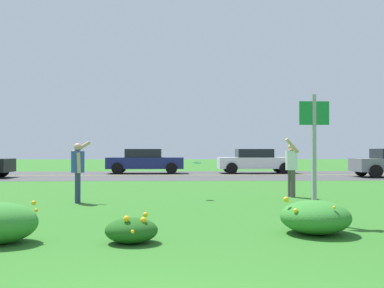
% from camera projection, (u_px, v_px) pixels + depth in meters
% --- Properties ---
extents(ground_plane, '(120.00, 120.00, 0.00)m').
position_uv_depth(ground_plane, '(167.00, 195.00, 14.34)').
color(ground_plane, '#2D6B23').
extents(highway_strip, '(120.00, 9.75, 0.01)m').
position_uv_depth(highway_strip, '(170.00, 175.00, 25.87)').
color(highway_strip, '#424244').
rests_on(highway_strip, ground).
extents(highway_center_stripe, '(120.00, 0.16, 0.00)m').
position_uv_depth(highway_center_stripe, '(170.00, 175.00, 25.87)').
color(highway_center_stripe, yellow).
rests_on(highway_center_stripe, ground).
extents(daylily_clump_mid_left, '(0.77, 0.73, 0.42)m').
position_uv_depth(daylily_clump_mid_left, '(132.00, 230.00, 6.88)').
color(daylily_clump_mid_left, '#1E5619').
rests_on(daylily_clump_mid_left, ground).
extents(daylily_clump_mid_center, '(1.13, 1.23, 0.60)m').
position_uv_depth(daylily_clump_mid_center, '(315.00, 217.00, 7.66)').
color(daylily_clump_mid_center, '#337F2D').
rests_on(daylily_clump_mid_center, ground).
extents(sign_post_near_path, '(0.56, 0.10, 2.40)m').
position_uv_depth(sign_post_near_path, '(314.00, 145.00, 8.81)').
color(sign_post_near_path, '#93969B').
rests_on(sign_post_near_path, ground).
extents(person_thrower_blue_shirt, '(0.50, 0.55, 1.61)m').
position_uv_depth(person_thrower_blue_shirt, '(78.00, 167.00, 12.19)').
color(person_thrower_blue_shirt, '#2D4C9E').
rests_on(person_thrower_blue_shirt, ground).
extents(person_catcher_white_shirt, '(0.44, 0.54, 1.71)m').
position_uv_depth(person_catcher_white_shirt, '(291.00, 165.00, 13.73)').
color(person_catcher_white_shirt, silver).
rests_on(person_catcher_white_shirt, ground).
extents(frisbee_pale_blue, '(0.25, 0.24, 0.11)m').
position_uv_depth(frisbee_pale_blue, '(197.00, 163.00, 13.21)').
color(frisbee_pale_blue, '#ADD6E5').
extents(car_navy_center_left, '(4.50, 2.00, 1.45)m').
position_uv_depth(car_navy_center_left, '(145.00, 161.00, 28.01)').
color(car_navy_center_left, navy).
rests_on(car_navy_center_left, ground).
extents(car_white_center_right, '(4.50, 2.00, 1.45)m').
position_uv_depth(car_white_center_right, '(255.00, 161.00, 28.26)').
color(car_white_center_right, silver).
rests_on(car_white_center_right, ground).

